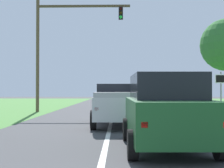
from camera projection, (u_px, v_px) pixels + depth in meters
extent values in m
plane|color=#424244|center=(110.00, 126.00, 14.69)|extent=(120.00, 120.00, 0.00)
cube|color=#194C23|center=(166.00, 117.00, 8.93)|extent=(2.13, 4.76, 1.01)
cube|color=black|center=(165.00, 87.00, 9.19)|extent=(1.85, 2.96, 0.69)
cube|color=red|center=(144.00, 125.00, 6.61)|extent=(0.14, 0.06, 0.12)
cylinder|color=black|center=(127.00, 129.00, 10.39)|extent=(0.26, 0.72, 0.72)
cylinder|color=black|center=(190.00, 129.00, 10.39)|extent=(0.26, 0.72, 0.72)
cylinder|color=black|center=(133.00, 145.00, 7.46)|extent=(0.26, 0.72, 0.72)
cylinder|color=black|center=(221.00, 145.00, 7.46)|extent=(0.26, 0.72, 0.72)
cube|color=silver|center=(117.00, 106.00, 14.84)|extent=(2.04, 5.37, 0.93)
cube|color=black|center=(117.00, 90.00, 14.59)|extent=(1.74, 2.06, 0.55)
cube|color=#B8B8B8|center=(117.00, 95.00, 13.20)|extent=(1.88, 2.06, 0.20)
cube|color=red|center=(96.00, 109.00, 12.20)|extent=(0.14, 0.06, 0.12)
cube|color=red|center=(139.00, 109.00, 12.20)|extent=(0.14, 0.06, 0.12)
cylinder|color=black|center=(97.00, 114.00, 16.49)|extent=(0.25, 0.80, 0.80)
cylinder|color=black|center=(135.00, 114.00, 16.49)|extent=(0.25, 0.80, 0.80)
cylinder|color=black|center=(93.00, 120.00, 13.18)|extent=(0.25, 0.80, 0.80)
cylinder|color=black|center=(141.00, 120.00, 13.18)|extent=(0.25, 0.80, 0.80)
cylinder|color=brown|center=(38.00, 55.00, 23.95)|extent=(0.24, 0.24, 8.41)
cube|color=#4C3D2B|center=(84.00, 6.00, 23.95)|extent=(6.83, 0.16, 0.16)
cube|color=black|center=(121.00, 13.00, 23.88)|extent=(0.32, 0.28, 0.90)
sphere|color=black|center=(121.00, 9.00, 23.74)|extent=(0.22, 0.22, 0.22)
sphere|color=black|center=(121.00, 13.00, 23.73)|extent=(0.22, 0.22, 0.22)
sphere|color=#1ED83F|center=(121.00, 17.00, 23.73)|extent=(0.22, 0.22, 0.22)
cylinder|color=gray|center=(221.00, 97.00, 16.13)|extent=(0.08, 0.08, 2.52)
cube|color=white|center=(221.00, 79.00, 16.12)|extent=(0.60, 0.03, 0.44)
cube|color=black|center=(221.00, 79.00, 16.10)|extent=(0.52, 0.01, 0.36)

